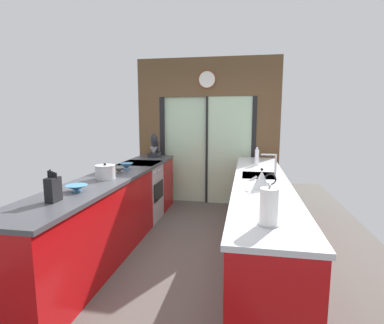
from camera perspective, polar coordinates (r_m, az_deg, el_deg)
name	(u,v)px	position (r m, az deg, el deg)	size (l,w,h in m)	color
ground_plane	(189,239)	(4.24, -0.52, -14.36)	(5.04, 7.60, 0.02)	#4C4742
back_wall_unit	(207,123)	(5.68, 2.87, 7.41)	(2.64, 0.12, 2.70)	brown
left_counter_run	(110,213)	(3.93, -15.18, -9.20)	(0.62, 3.80, 0.92)	#AD0C0F
right_counter_run	(260,217)	(3.74, 12.65, -10.07)	(0.62, 3.80, 0.92)	#AD0C0F
sink_faucet	(273,161)	(3.84, 15.02, 0.13)	(0.19, 0.02, 0.27)	#B7BABC
oven_range	(141,191)	(4.92, -9.58, -5.49)	(0.60, 0.60, 0.92)	#B7BABC
mixing_bowl_near	(77,188)	(3.17, -20.90, -4.60)	(0.21, 0.21, 0.06)	teal
mixing_bowl_mid	(119,170)	(4.03, -13.62, -1.46)	(0.15, 0.15, 0.07)	#514C47
mixing_bowl_far	(126,166)	(4.26, -12.24, -0.75)	(0.19, 0.19, 0.09)	teal
knife_block	(53,189)	(2.86, -24.69, -4.67)	(0.09, 0.14, 0.28)	black
stand_mixer	(154,148)	(5.46, -7.09, 2.63)	(0.17, 0.27, 0.42)	black
stock_pot	(105,172)	(3.69, -16.03, -1.81)	(0.23, 0.23, 0.19)	#B7BABC
kettle	(262,180)	(3.13, 13.01, -3.28)	(0.27, 0.18, 0.21)	#B7BABC
soap_bottle	(257,157)	(4.62, 12.13, 0.94)	(0.06, 0.06, 0.29)	silver
paper_towel_roll	(269,207)	(2.12, 14.28, -8.21)	(0.14, 0.14, 0.28)	#B7BABC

